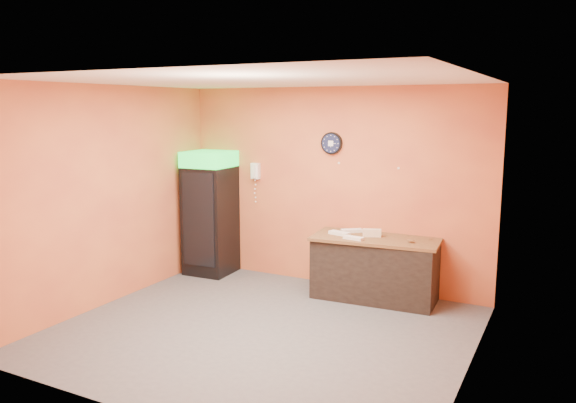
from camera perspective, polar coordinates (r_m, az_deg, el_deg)
The scene contains 15 objects.
floor at distance 6.57m, azimuth -2.63°, elevation -13.00°, with size 4.50×4.50×0.00m, color #47474C.
back_wall at distance 7.94m, azimuth 4.51°, elevation 1.44°, with size 4.50×0.02×2.80m, color #DA763D.
left_wall at distance 7.53m, azimuth -17.72°, elevation 0.57°, with size 0.02×4.00×2.80m, color #DA763D.
right_wall at distance 5.42m, azimuth 18.37°, elevation -2.83°, with size 0.02×4.00×2.80m, color #DA763D.
ceiling at distance 6.07m, azimuth -2.83°, elevation 12.22°, with size 4.50×4.00×0.02m, color white.
beverage_cooler at distance 8.57m, azimuth -8.06°, elevation -1.33°, with size 0.68×0.70×1.87m.
prep_counter at distance 7.56m, azimuth 8.84°, elevation -6.84°, with size 1.59×0.71×0.79m, color black.
wall_clock at distance 7.85m, azimuth 4.44°, elevation 5.92°, with size 0.31×0.06×0.31m.
wall_phone at distance 8.42m, azimuth -3.35°, elevation 3.11°, with size 0.13×0.11×0.24m.
butcher_paper at distance 7.45m, azimuth 8.92°, elevation -3.77°, with size 1.64×0.76×0.04m, color brown.
sub_roll_stack at distance 7.47m, azimuth 8.53°, elevation -3.17°, with size 0.25×0.16×0.10m.
wrapped_sandwich_left at distance 7.53m, azimuth 5.25°, elevation -3.23°, with size 0.29×0.11×0.04m, color silver.
wrapped_sandwich_mid at distance 7.29m, azimuth 6.67°, elevation -3.70°, with size 0.26×0.10×0.04m, color silver.
wrapped_sandwich_right at distance 7.71m, azimuth 6.49°, elevation -2.96°, with size 0.29×0.11×0.04m, color silver.
kitchen_tool at distance 7.59m, azimuth 8.68°, elevation -3.14°, with size 0.06×0.06×0.06m, color silver.
Camera 1 is at (3.04, -5.25, 2.52)m, focal length 35.00 mm.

